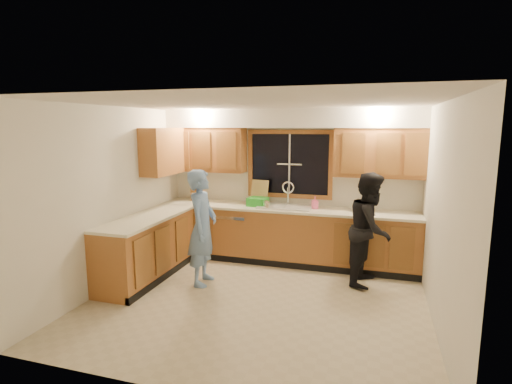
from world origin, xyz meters
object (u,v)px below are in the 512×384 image
sink (285,211)px  man (202,227)px  stove (124,260)px  soap_bottle (315,203)px  woman (370,229)px  dish_crate (258,202)px  knife_block (194,194)px  dishwasher (236,234)px  bowl (359,210)px

sink → man: 1.54m
stove → soap_bottle: size_ratio=4.58×
woman → dish_crate: size_ratio=5.37×
man → woman: bearing=-79.2°
sink → knife_block: 1.71m
soap_bottle → dishwasher: bearing=-177.7°
stove → soap_bottle: bearing=39.3°
woman → soap_bottle: (-0.87, 0.59, 0.22)m
dish_crate → bowl: dish_crate is taller
soap_bottle → sink: bearing=-175.4°
woman → dish_crate: bearing=84.4°
stove → knife_block: (0.11, 1.96, 0.58)m
sink → dish_crate: (-0.47, -0.01, 0.12)m
woman → dish_crate: 1.90m
stove → woman: size_ratio=0.56×
man → knife_block: bearing=23.5°
soap_bottle → bowl: size_ratio=0.84×
dishwasher → knife_block: 1.06m
dish_crate → bowl: (1.63, 0.04, -0.04)m
bowl → soap_bottle: bearing=178.9°
soap_bottle → stove: bearing=-140.7°
soap_bottle → knife_block: bearing=177.5°
sink → soap_bottle: size_ratio=4.37×
dishwasher → dish_crate: (0.38, 0.00, 0.58)m
soap_bottle → woman: bearing=-33.8°
dishwasher → bowl: bowl is taller
woman → soap_bottle: bearing=67.1°
sink → soap_bottle: sink is taller
knife_block → soap_bottle: 2.17m
dish_crate → knife_block: bearing=173.3°
dishwasher → bowl: size_ratio=3.49×
knife_block → dish_crate: (1.23, -0.14, -0.04)m
soap_bottle → bowl: soap_bottle is taller
dishwasher → dish_crate: size_ratio=2.75×
dishwasher → man: size_ratio=0.50×
sink → dishwasher: bearing=-179.0°
sink → bowl: sink is taller
soap_bottle → bowl: bearing=-1.1°
bowl → woman: bearing=-71.6°
woman → man: bearing=117.7°
woman → dish_crate: woman is taller
man → bowl: (2.08, 1.26, 0.13)m
dish_crate → dishwasher: bearing=-179.4°
sink → soap_bottle: 0.50m
man → bowl: size_ratio=6.99×
knife_block → bowl: (2.85, -0.11, -0.08)m
dish_crate → stove: bearing=-126.3°
dishwasher → bowl: bearing=1.1°
knife_block → sink: bearing=-25.6°
man → sink: bearing=-42.6°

